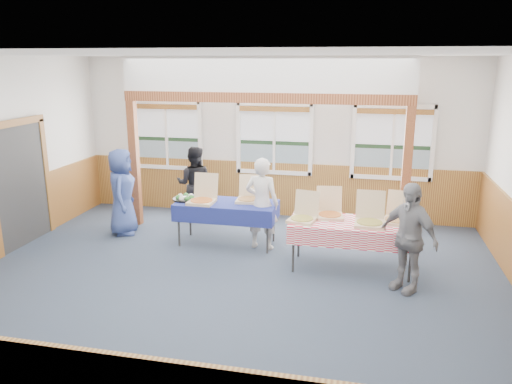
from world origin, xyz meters
TOP-DOWN VIEW (x-y plane):
  - floor at (0.00, 0.00)m, footprint 8.00×8.00m
  - ceiling at (0.00, 0.00)m, footprint 8.00×8.00m
  - wall_back at (0.00, 3.50)m, footprint 8.00×0.00m
  - wall_front at (0.00, -3.50)m, footprint 8.00×0.00m
  - wainscot_back at (0.00, 3.48)m, footprint 7.98×0.05m
  - cased_opening at (-3.96, 0.90)m, footprint 0.06×1.30m
  - window_left at (-2.30, 3.46)m, footprint 1.56×0.10m
  - window_mid at (0.00, 3.46)m, footprint 1.56×0.10m
  - window_right at (2.30, 3.46)m, footprint 1.56×0.10m
  - post_left at (-2.50, 2.30)m, footprint 0.15×0.15m
  - post_right at (2.50, 2.30)m, footprint 0.15×0.15m
  - cross_beam at (0.00, 2.30)m, footprint 5.15×0.18m
  - table_left at (-0.49, 1.60)m, footprint 1.87×1.19m
  - table_right at (1.66, 0.97)m, footprint 2.05×1.58m
  - pizza_box_a at (-0.89, 1.50)m, footprint 0.44×0.53m
  - pizza_box_b at (-0.14, 1.77)m, footprint 0.42×0.50m
  - pizza_box_c at (0.92, 0.88)m, footprint 0.47×0.54m
  - pizza_box_d at (1.30, 1.17)m, footprint 0.47×0.54m
  - pizza_box_e at (1.91, 0.90)m, footprint 0.44×0.53m
  - pizza_box_f at (2.32, 1.12)m, footprint 0.50×0.56m
  - veggie_tray at (-1.24, 1.60)m, footprint 0.43×0.43m
  - drink_glass at (2.51, 0.72)m, footprint 0.07×0.07m
  - woman_white at (0.14, 1.55)m, footprint 0.61×0.43m
  - woman_black at (-1.48, 2.78)m, footprint 0.78×0.63m
  - man_blue at (-2.51, 1.74)m, footprint 0.70×0.89m
  - person_grey at (2.43, 0.40)m, footprint 0.94×0.88m

SIDE VIEW (x-z plane):
  - floor at x=0.00m, z-range 0.00..0.00m
  - wainscot_back at x=0.00m, z-range 0.00..1.10m
  - table_left at x=-0.49m, z-range 0.32..1.08m
  - table_right at x=1.66m, z-range 0.32..1.08m
  - woman_black at x=-1.48m, z-range 0.00..1.50m
  - person_grey at x=2.43m, z-range 0.00..1.55m
  - woman_white at x=0.14m, z-range 0.00..1.58m
  - veggie_tray at x=-1.24m, z-range 0.74..0.84m
  - man_blue at x=-2.51m, z-range 0.00..1.59m
  - pizza_box_c at x=0.92m, z-range 0.61..1.03m
  - pizza_box_b at x=-0.14m, z-range 0.61..1.03m
  - pizza_box_f at x=2.32m, z-range 0.61..1.04m
  - pizza_box_d at x=1.30m, z-range 0.61..1.04m
  - pizza_box_e at x=1.91m, z-range 0.59..1.06m
  - pizza_box_a at x=-0.89m, z-range 0.59..1.06m
  - drink_glass at x=2.51m, z-range 0.76..0.91m
  - cased_opening at x=-3.96m, z-range 0.00..2.10m
  - post_left at x=-2.50m, z-range 0.00..2.40m
  - post_right at x=2.50m, z-range 0.00..2.40m
  - wall_back at x=0.00m, z-range -2.40..5.60m
  - wall_front at x=0.00m, z-range -2.40..5.60m
  - window_left at x=-2.30m, z-range 0.95..2.41m
  - window_mid at x=0.00m, z-range 0.95..2.41m
  - window_right at x=2.30m, z-range 0.95..2.41m
  - cross_beam at x=0.00m, z-range 2.40..2.58m
  - ceiling at x=0.00m, z-range 3.20..3.20m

